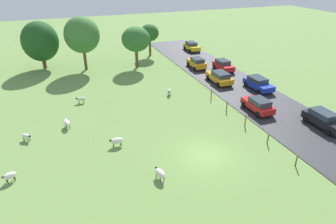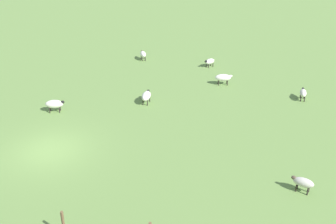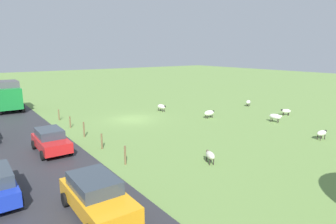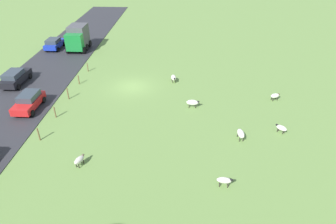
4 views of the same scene
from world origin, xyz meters
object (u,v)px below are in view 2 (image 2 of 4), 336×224
Objects in this scene: sheep_6 at (146,96)px; sheep_3 at (303,93)px; sheep_4 at (143,54)px; sheep_0 at (223,78)px; sheep_5 at (210,62)px; sheep_1 at (303,182)px; sheep_2 at (54,104)px.

sheep_3 is at bearing 100.83° from sheep_6.
sheep_4 reaches higher than sheep_3.
sheep_0 is at bearing 128.01° from sheep_6.
sheep_5 is (-5.66, -6.73, -0.05)m from sheep_3.
sheep_0 is at bearing -109.48° from sheep_3.
sheep_6 is at bearing 12.51° from sheep_4.
sheep_4 is at bearing -123.24° from sheep_0.
sheep_4 reaches higher than sheep_5.
sheep_6 is at bearing -79.17° from sheep_3.
sheep_1 is at bearing 17.57° from sheep_0.
sheep_5 is (-9.82, 9.61, -0.09)m from sheep_2.
sheep_4 is at bearing -147.39° from sheep_1.
sheep_0 reaches higher than sheep_4.
sheep_3 is at bearing 49.93° from sheep_5.
sheep_3 is at bearing 104.28° from sheep_2.
sheep_6 is (2.04, -10.65, 0.02)m from sheep_3.
sheep_6 is (-8.63, -9.11, 0.01)m from sheep_1.
sheep_2 is 1.00× the size of sheep_6.
sheep_3 is 10.84m from sheep_6.
sheep_1 is 20.45m from sheep_4.
sheep_1 is 0.86× the size of sheep_2.
sheep_1 is at bearing 66.27° from sheep_2.
sheep_5 is at bearing -130.07° from sheep_3.
sheep_5 is 0.77× the size of sheep_6.
sheep_4 is (-4.60, -7.02, -0.04)m from sheep_0.
sheep_2 is 16.86m from sheep_3.
sheep_2 is 1.19× the size of sheep_4.
sheep_0 is 13.24m from sheep_1.
sheep_1 reaches higher than sheep_3.
sheep_0 is 8.39m from sheep_4.
sheep_0 is 1.02× the size of sheep_2.
sheep_0 is 3.90m from sheep_5.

